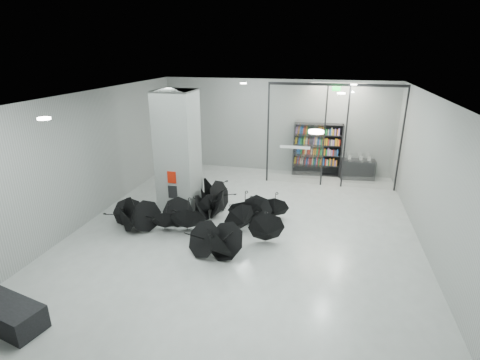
% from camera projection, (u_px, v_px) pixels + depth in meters
% --- Properties ---
extents(room, '(14.00, 14.02, 4.01)m').
position_uv_depth(room, '(238.00, 147.00, 9.34)').
color(room, gray).
rests_on(room, ground).
extents(column, '(1.20, 1.20, 4.00)m').
position_uv_depth(column, '(178.00, 152.00, 12.00)').
color(column, slate).
rests_on(column, ground).
extents(fire_cabinet, '(0.28, 0.04, 0.38)m').
position_uv_depth(fire_cabinet, '(172.00, 177.00, 11.65)').
color(fire_cabinet, '#A50A07').
rests_on(fire_cabinet, column).
extents(info_panel, '(0.30, 0.03, 0.42)m').
position_uv_depth(info_panel, '(173.00, 192.00, 11.82)').
color(info_panel, black).
rests_on(info_panel, column).
extents(exit_sign, '(0.30, 0.06, 0.15)m').
position_uv_depth(exit_sign, '(336.00, 89.00, 13.34)').
color(exit_sign, '#0CE533').
rests_on(exit_sign, room).
extents(glass_partition, '(5.06, 0.08, 4.00)m').
position_uv_depth(glass_partition, '(332.00, 132.00, 14.08)').
color(glass_partition, silver).
rests_on(glass_partition, ground).
extents(bench, '(1.68, 1.00, 0.50)m').
position_uv_depth(bench, '(8.00, 314.00, 7.27)').
color(bench, black).
rests_on(bench, ground).
extents(bookshelf, '(2.07, 0.57, 2.24)m').
position_uv_depth(bookshelf, '(317.00, 150.00, 15.70)').
color(bookshelf, black).
rests_on(bookshelf, ground).
extents(shop_counter, '(1.43, 0.68, 0.83)m').
position_uv_depth(shop_counter, '(357.00, 169.00, 15.45)').
color(shop_counter, black).
rests_on(shop_counter, ground).
extents(umbrella_cluster, '(5.65, 4.97, 1.32)m').
position_uv_depth(umbrella_cluster, '(205.00, 219.00, 11.18)').
color(umbrella_cluster, black).
rests_on(umbrella_cluster, ground).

